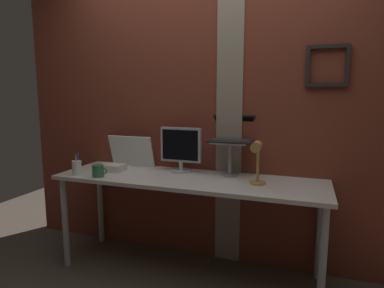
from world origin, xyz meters
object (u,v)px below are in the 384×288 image
at_px(whiteboard_panel, 131,151).
at_px(desk_lamp, 257,159).
at_px(monitor, 181,148).
at_px(coffee_mug, 98,171).
at_px(pen_cup, 77,168).
at_px(laptop, 232,134).

relative_size(whiteboard_panel, desk_lamp, 1.30).
height_order(whiteboard_panel, desk_lamp, desk_lamp).
xyz_separation_m(whiteboard_panel, desk_lamp, (1.15, -0.28, 0.06)).
relative_size(monitor, desk_lamp, 1.15).
bearing_deg(coffee_mug, pen_cup, -179.92).
height_order(laptop, whiteboard_panel, laptop).
bearing_deg(pen_cup, coffee_mug, 0.08).
xyz_separation_m(monitor, whiteboard_panel, (-0.49, 0.04, -0.07)).
xyz_separation_m(laptop, coffee_mug, (-0.96, -0.45, -0.28)).
bearing_deg(laptop, coffee_mug, -154.84).
height_order(desk_lamp, coffee_mug, desk_lamp).
bearing_deg(laptop, desk_lamp, -51.34).
relative_size(whiteboard_panel, pen_cup, 2.32).
xyz_separation_m(laptop, desk_lamp, (0.24, -0.30, -0.13)).
xyz_separation_m(desk_lamp, coffee_mug, (-1.20, -0.15, -0.15)).
distance_m(pen_cup, coffee_mug, 0.20).
xyz_separation_m(laptop, pen_cup, (-1.16, -0.45, -0.27)).
bearing_deg(monitor, pen_cup, -152.64).
xyz_separation_m(monitor, pen_cup, (-0.74, -0.38, -0.14)).
distance_m(whiteboard_panel, coffee_mug, 0.44).
xyz_separation_m(desk_lamp, pen_cup, (-1.40, -0.15, -0.14)).
bearing_deg(coffee_mug, laptop, 25.16).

